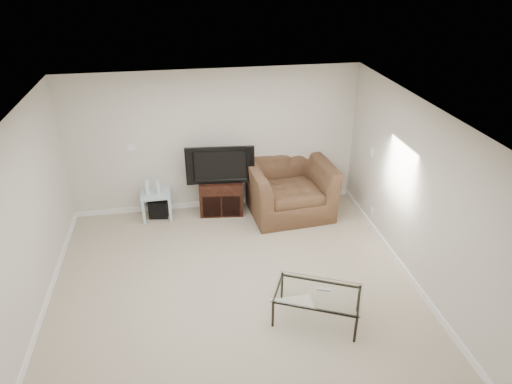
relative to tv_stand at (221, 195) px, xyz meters
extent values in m
plane|color=tan|center=(-0.06, -2.28, -0.31)|extent=(5.00, 5.00, 0.00)
plane|color=white|center=(-0.06, -2.28, 2.19)|extent=(5.00, 5.00, 0.00)
cube|color=silver|center=(-0.06, 0.22, 0.94)|extent=(5.00, 0.02, 2.50)
cube|color=silver|center=(-2.56, -2.28, 0.94)|extent=(0.02, 5.00, 2.50)
cube|color=silver|center=(2.44, -2.28, 0.94)|extent=(0.02, 5.00, 2.50)
cube|color=white|center=(-1.46, 0.21, 0.94)|extent=(0.12, 0.02, 0.12)
cube|color=white|center=(2.43, -0.68, 0.94)|extent=(0.02, 0.09, 0.13)
cube|color=white|center=(2.43, -0.98, -0.01)|extent=(0.02, 0.08, 0.12)
cube|color=black|center=(0.00, -0.04, 0.21)|extent=(0.47, 0.35, 0.06)
imported|color=black|center=(0.00, -0.03, 0.65)|extent=(1.09, 0.31, 0.67)
cube|color=black|center=(-1.10, 0.02, -0.14)|extent=(0.36, 0.36, 0.32)
cube|color=white|center=(-1.25, -0.02, 0.27)|extent=(0.06, 0.16, 0.22)
cube|color=silver|center=(-1.07, -0.01, 0.26)|extent=(0.05, 0.14, 0.19)
imported|color=brown|center=(1.18, -0.23, 0.32)|extent=(1.52, 1.05, 1.26)
cube|color=#B2B2B7|center=(0.98, -2.90, 0.12)|extent=(0.17, 0.10, 0.02)
camera|label=1|loc=(-0.62, -7.13, 3.85)|focal=32.00mm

